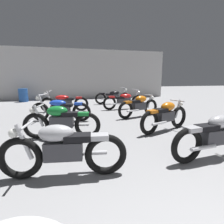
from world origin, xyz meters
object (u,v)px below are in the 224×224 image
motorcycle_right_row_3 (139,106)px  motorcycle_right_row_2 (166,115)px  motorcycle_left_row_4 (64,102)px  motorcycle_right_row_1 (215,135)px  motorcycle_right_row_4 (124,100)px  motorcycle_left_row_1 (63,149)px  motorcycle_left_row_2 (61,121)px  motorcycle_left_row_3 (60,109)px  oil_drum (23,95)px  motorcycle_right_row_5 (113,96)px

motorcycle_right_row_3 → motorcycle_right_row_2: bearing=-90.0°
motorcycle_left_row_4 → motorcycle_right_row_1: bearing=-64.0°
motorcycle_left_row_4 → motorcycle_right_row_4: same height
motorcycle_left_row_1 → motorcycle_right_row_2: same height
motorcycle_right_row_1 → motorcycle_left_row_2: bearing=146.0°
motorcycle_left_row_3 → motorcycle_right_row_2: motorcycle_left_row_3 is taller
motorcycle_left_row_3 → oil_drum: motorcycle_left_row_3 is taller
motorcycle_left_row_1 → motorcycle_right_row_5: motorcycle_right_row_5 is taller
motorcycle_right_row_2 → motorcycle_right_row_4: motorcycle_right_row_4 is taller
motorcycle_left_row_4 → motorcycle_right_row_1: size_ratio=1.10×
motorcycle_right_row_3 → motorcycle_left_row_1: bearing=-126.8°
motorcycle_left_row_2 → motorcycle_right_row_4: (2.91, 3.79, -0.01)m
motorcycle_left_row_4 → motorcycle_right_row_3: motorcycle_left_row_4 is taller
motorcycle_right_row_5 → motorcycle_left_row_3: bearing=-128.1°
motorcycle_left_row_1 → motorcycle_right_row_1: size_ratio=1.00×
motorcycle_left_row_1 → oil_drum: (-2.62, 10.03, -0.03)m
motorcycle_right_row_1 → motorcycle_left_row_1: bearing=179.5°
motorcycle_right_row_4 → oil_drum: (-5.47, 4.33, -0.03)m
motorcycle_left_row_3 → oil_drum: bearing=112.0°
motorcycle_right_row_1 → motorcycle_left_row_3: bearing=127.0°
motorcycle_left_row_1 → motorcycle_left_row_3: 3.88m
motorcycle_left_row_4 → motorcycle_right_row_3: size_ratio=1.14×
oil_drum → motorcycle_left_row_4: bearing=-58.6°
motorcycle_right_row_1 → oil_drum: bearing=118.4°
motorcycle_left_row_4 → motorcycle_left_row_3: bearing=-93.9°
motorcycle_left_row_3 → motorcycle_left_row_4: size_ratio=0.97×
motorcycle_left_row_4 → motorcycle_right_row_5: same height
motorcycle_left_row_1 → motorcycle_right_row_2: size_ratio=1.04×
motorcycle_right_row_2 → oil_drum: motorcycle_right_row_2 is taller
motorcycle_right_row_3 → motorcycle_right_row_4: (-0.01, 1.88, -0.01)m
motorcycle_left_row_3 → motorcycle_left_row_4: bearing=86.1°
motorcycle_right_row_2 → motorcycle_right_row_3: same height
motorcycle_right_row_2 → oil_drum: size_ratio=2.21×
motorcycle_right_row_3 → motorcycle_right_row_5: (-0.06, 3.82, -0.01)m
motorcycle_right_row_5 → oil_drum: (-5.42, 2.39, -0.03)m
motorcycle_right_row_5 → motorcycle_left_row_4: bearing=-146.2°
motorcycle_left_row_1 → motorcycle_right_row_3: 4.77m
motorcycle_left_row_1 → motorcycle_left_row_4: (-0.01, 5.75, -0.01)m
motorcycle_right_row_3 → motorcycle_right_row_4: 1.88m
motorcycle_left_row_3 → motorcycle_left_row_4: (0.13, 1.87, 0.00)m
motorcycle_right_row_1 → motorcycle_right_row_5: (0.00, 7.66, -0.01)m
motorcycle_right_row_2 → motorcycle_left_row_2: bearing=178.7°
motorcycle_right_row_5 → motorcycle_right_row_4: bearing=-88.6°
motorcycle_left_row_2 → motorcycle_right_row_1: bearing=-34.0°
motorcycle_left_row_3 → oil_drum: size_ratio=2.48×
motorcycle_right_row_1 → motorcycle_right_row_3: same height
motorcycle_left_row_1 → motorcycle_left_row_4: 5.75m
motorcycle_right_row_2 → motorcycle_right_row_5: (-0.06, 5.79, -0.01)m
motorcycle_left_row_4 → oil_drum: motorcycle_left_row_4 is taller
motorcycle_left_row_2 → motorcycle_right_row_5: bearing=63.4°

